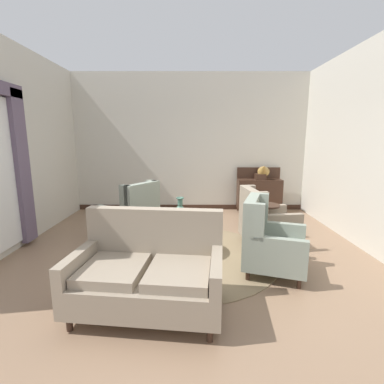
{
  "coord_description": "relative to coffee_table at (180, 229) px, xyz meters",
  "views": [
    {
      "loc": [
        0.04,
        -3.85,
        1.82
      ],
      "look_at": [
        0.05,
        0.97,
        0.9
      ],
      "focal_mm": 26.29,
      "sensor_mm": 36.0,
      "label": 1
    }
  ],
  "objects": [
    {
      "name": "wall_back",
      "position": [
        0.14,
        2.92,
        1.27
      ],
      "size": [
        5.98,
        0.08,
        3.39
      ],
      "primitive_type": "cube",
      "color": "beige",
      "rests_on": "ground"
    },
    {
      "name": "coffee_table",
      "position": [
        0.0,
        0.0,
        0.0
      ],
      "size": [
        0.81,
        0.81,
        0.53
      ],
      "color": "#382319",
      "rests_on": "ground"
    },
    {
      "name": "gramophone",
      "position": [
        1.9,
        2.54,
        0.62
      ],
      "size": [
        0.37,
        0.43,
        0.46
      ],
      "color": "#382319",
      "rests_on": "sideboard"
    },
    {
      "name": "area_rug",
      "position": [
        0.14,
        -0.08,
        -0.41
      ],
      "size": [
        2.75,
        2.75,
        0.01
      ],
      "primitive_type": "cylinder",
      "color": "#847051",
      "rests_on": "ground"
    },
    {
      "name": "sideboard",
      "position": [
        1.86,
        2.63,
        0.06
      ],
      "size": [
        1.07,
        0.36,
        1.1
      ],
      "color": "#382319",
      "rests_on": "ground"
    },
    {
      "name": "porcelain_vase",
      "position": [
        0.01,
        -0.02,
        0.28
      ],
      "size": [
        0.17,
        0.17,
        0.4
      ],
      "color": "#4C7A66",
      "rests_on": "coffee_table"
    },
    {
      "name": "wall_right",
      "position": [
        3.05,
        0.61,
        1.27
      ],
      "size": [
        0.08,
        4.62,
        3.39
      ],
      "primitive_type": "cube",
      "color": "beige",
      "rests_on": "ground"
    },
    {
      "name": "ground",
      "position": [
        0.14,
        -0.38,
        -0.42
      ],
      "size": [
        9.23,
        9.23,
        0.0
      ],
      "primitive_type": "plane",
      "color": "#896B51"
    },
    {
      "name": "armchair_near_sideboard",
      "position": [
        1.23,
        -0.63,
        0.02
      ],
      "size": [
        0.99,
        0.98,
        1.04
      ],
      "rotation": [
        0.0,
        0.0,
        7.53
      ],
      "color": "gray",
      "rests_on": "ground"
    },
    {
      "name": "wall_left",
      "position": [
        -2.77,
        0.61,
        1.27
      ],
      "size": [
        0.08,
        4.62,
        3.39
      ],
      "primitive_type": "cube",
      "color": "beige",
      "rests_on": "ground"
    },
    {
      "name": "baseboard_back",
      "position": [
        0.14,
        2.87,
        -0.36
      ],
      "size": [
        5.82,
        0.03,
        0.12
      ],
      "primitive_type": "cube",
      "color": "#382319",
      "rests_on": "ground"
    },
    {
      "name": "armchair_beside_settee",
      "position": [
        -0.92,
        0.81,
        0.01
      ],
      "size": [
        1.17,
        1.13,
        1.05
      ],
      "rotation": [
        0.0,
        0.0,
        4.11
      ],
      "color": "gray",
      "rests_on": "ground"
    },
    {
      "name": "side_table",
      "position": [
        1.46,
        0.41,
        0.0
      ],
      "size": [
        0.44,
        0.44,
        0.71
      ],
      "color": "#382319",
      "rests_on": "ground"
    },
    {
      "name": "armchair_foreground_right",
      "position": [
        1.41,
        0.35,
        0.01
      ],
      "size": [
        0.93,
        0.81,
        1.01
      ],
      "rotation": [
        0.0,
        0.0,
        1.68
      ],
      "color": "gray",
      "rests_on": "ground"
    },
    {
      "name": "settee",
      "position": [
        -0.27,
        -1.46,
        -0.0
      ],
      "size": [
        1.64,
        1.05,
        1.04
      ],
      "rotation": [
        0.0,
        0.0,
        -0.11
      ],
      "color": "gray",
      "rests_on": "ground"
    }
  ]
}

